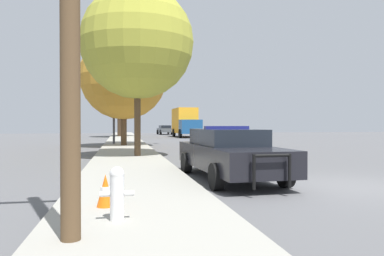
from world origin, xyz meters
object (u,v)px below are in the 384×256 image
(fire_hydrant, at_px, (117,192))
(car_background_distant, at_px, (165,130))
(tree_sidewalk_mid, at_px, (124,76))
(box_truck, at_px, (185,122))
(tree_sidewalk_near, at_px, (137,43))
(police_car, at_px, (229,152))
(tree_sidewalk_far, at_px, (119,89))
(traffic_cone, at_px, (105,190))
(traffic_light, at_px, (137,88))

(fire_hydrant, distance_m, car_background_distant, 48.97)
(fire_hydrant, height_order, tree_sidewalk_mid, tree_sidewalk_mid)
(box_truck, height_order, tree_sidewalk_mid, tree_sidewalk_mid)
(tree_sidewalk_mid, distance_m, tree_sidewalk_near, 8.68)
(police_car, distance_m, tree_sidewalk_far, 33.93)
(car_background_distant, distance_m, traffic_cone, 48.02)
(tree_sidewalk_far, xyz_separation_m, tree_sidewalk_mid, (0.34, -18.12, -0.75))
(tree_sidewalk_mid, bearing_deg, tree_sidewalk_far, 91.08)
(box_truck, bearing_deg, tree_sidewalk_far, -3.75)
(car_background_distant, xyz_separation_m, tree_sidewalk_near, (-5.57, -37.34, 4.46))
(box_truck, relative_size, tree_sidewalk_far, 0.94)
(traffic_light, height_order, tree_sidewalk_far, tree_sidewalk_far)
(traffic_light, distance_m, box_truck, 17.48)
(fire_hydrant, relative_size, traffic_light, 0.14)
(traffic_cone, bearing_deg, police_car, 47.35)
(tree_sidewalk_mid, distance_m, traffic_cone, 19.37)
(tree_sidewalk_far, bearing_deg, box_truck, -3.21)
(fire_hydrant, distance_m, tree_sidewalk_mid, 20.30)
(tree_sidewalk_far, distance_m, tree_sidewalk_mid, 18.14)
(tree_sidewalk_mid, bearing_deg, traffic_light, 57.95)
(tree_sidewalk_far, height_order, tree_sidewalk_near, tree_sidewalk_far)
(tree_sidewalk_far, bearing_deg, tree_sidewalk_mid, -88.92)
(traffic_light, relative_size, tree_sidewalk_mid, 0.75)
(car_background_distant, xyz_separation_m, traffic_cone, (-6.57, -47.57, -0.31))
(police_car, bearing_deg, box_truck, -100.55)
(traffic_light, xyz_separation_m, tree_sidewalk_far, (-1.31, 16.58, 1.38))
(tree_sidewalk_mid, xyz_separation_m, traffic_cone, (-0.47, -18.88, -4.33))
(box_truck, distance_m, tree_sidewalk_near, 27.40)
(car_background_distant, bearing_deg, tree_sidewalk_far, -124.33)
(police_car, relative_size, tree_sidewalk_near, 0.71)
(fire_hydrant, distance_m, tree_sidewalk_near, 12.16)
(traffic_light, bearing_deg, car_background_distant, 79.30)
(fire_hydrant, relative_size, box_truck, 0.11)
(traffic_light, relative_size, traffic_cone, 10.02)
(fire_hydrant, bearing_deg, traffic_cone, 101.88)
(police_car, xyz_separation_m, car_background_distant, (3.29, 44.01, -0.03))
(tree_sidewalk_near, bearing_deg, tree_sidewalk_mid, 93.51)
(traffic_cone, bearing_deg, tree_sidewalk_near, 84.41)
(tree_sidewalk_near, bearing_deg, traffic_cone, -95.59)
(tree_sidewalk_mid, bearing_deg, tree_sidewalk_near, -86.49)
(traffic_light, bearing_deg, police_car, -83.78)
(fire_hydrant, xyz_separation_m, tree_sidewalk_far, (-0.08, 37.99, 4.93))
(fire_hydrant, distance_m, box_truck, 38.33)
(traffic_light, relative_size, car_background_distant, 1.21)
(box_truck, bearing_deg, car_background_distant, -84.51)
(tree_sidewalk_near, bearing_deg, box_truck, 75.67)
(fire_hydrant, bearing_deg, traffic_light, 86.71)
(traffic_light, bearing_deg, tree_sidewalk_far, 94.52)
(box_truck, xyz_separation_m, traffic_cone, (-7.73, -36.57, -1.38))
(car_background_distant, bearing_deg, tree_sidewalk_near, -101.44)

